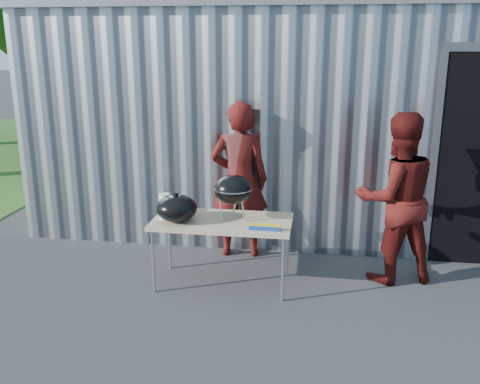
% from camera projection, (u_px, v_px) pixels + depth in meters
% --- Properties ---
extents(ground, '(80.00, 80.00, 0.00)m').
position_uv_depth(ground, '(238.00, 314.00, 5.30)').
color(ground, '#2E2E30').
extents(building, '(8.20, 6.20, 3.10)m').
position_uv_depth(building, '(333.00, 106.00, 9.11)').
color(building, silver).
rests_on(building, ground).
extents(folding_table, '(1.50, 0.75, 0.75)m').
position_uv_depth(folding_table, '(222.00, 223.00, 5.78)').
color(folding_table, tan).
rests_on(folding_table, ground).
extents(kettle_grill, '(0.42, 0.42, 0.93)m').
position_uv_depth(kettle_grill, '(233.00, 181.00, 5.69)').
color(kettle_grill, black).
rests_on(kettle_grill, folding_table).
extents(grill_lid, '(0.44, 0.44, 0.32)m').
position_uv_depth(grill_lid, '(177.00, 208.00, 5.70)').
color(grill_lid, black).
rests_on(grill_lid, folding_table).
extents(paper_towels, '(0.12, 0.12, 0.28)m').
position_uv_depth(paper_towels, '(165.00, 206.00, 5.77)').
color(paper_towels, white).
rests_on(paper_towels, folding_table).
extents(white_tub, '(0.20, 0.15, 0.10)m').
position_uv_depth(white_tub, '(177.00, 208.00, 6.03)').
color(white_tub, white).
rests_on(white_tub, folding_table).
extents(foil_box, '(0.32, 0.06, 0.06)m').
position_uv_depth(foil_box, '(265.00, 227.00, 5.45)').
color(foil_box, navy).
rests_on(foil_box, folding_table).
extents(person_cook, '(0.75, 0.54, 1.93)m').
position_uv_depth(person_cook, '(239.00, 180.00, 6.54)').
color(person_cook, '#4A0F0D').
rests_on(person_cook, ground).
extents(person_bystander, '(1.09, 0.95, 1.90)m').
position_uv_depth(person_bystander, '(396.00, 198.00, 5.86)').
color(person_bystander, '#4A0F0D').
rests_on(person_bystander, ground).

